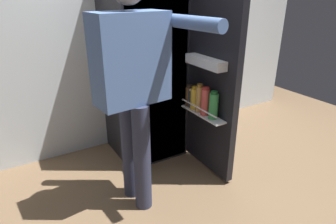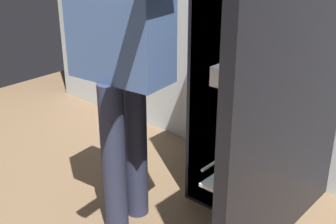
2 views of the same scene
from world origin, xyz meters
name	(u,v)px [view 1 (image 1 of 2)]	position (x,y,z in m)	size (l,w,h in m)	color
ground_plane	(174,175)	(0.00, 0.00, 0.00)	(5.57, 5.57, 0.00)	brown
kitchen_wall	(125,11)	(0.00, 0.89, 1.29)	(4.40, 0.10, 2.58)	silver
refrigerator	(149,70)	(0.03, 0.48, 0.82)	(0.65, 1.17, 1.63)	black
person	(133,77)	(-0.38, -0.11, 0.96)	(0.60, 0.74, 1.59)	#2D334C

